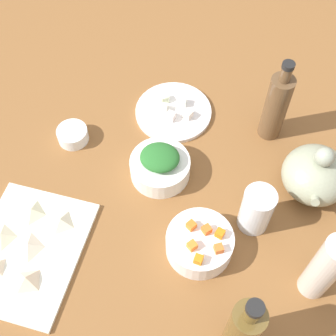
# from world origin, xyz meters

# --- Properties ---
(tabletop) EXTENTS (1.90, 1.90, 0.03)m
(tabletop) POSITION_xyz_m (0.00, 0.00, 0.01)
(tabletop) COLOR brown
(tabletop) RESTS_ON ground
(cutting_board) EXTENTS (0.31, 0.24, 0.01)m
(cutting_board) POSITION_xyz_m (0.27, -0.26, 0.03)
(cutting_board) COLOR white
(cutting_board) RESTS_ON tabletop
(plate_tofu) EXTENTS (0.21, 0.21, 0.01)m
(plate_tofu) POSITION_xyz_m (-0.21, -0.04, 0.04)
(plate_tofu) COLOR white
(plate_tofu) RESTS_ON tabletop
(bowl_greens) EXTENTS (0.15, 0.15, 0.06)m
(bowl_greens) POSITION_xyz_m (-0.01, -0.02, 0.06)
(bowl_greens) COLOR white
(bowl_greens) RESTS_ON tabletop
(bowl_carrots) EXTENTS (0.15, 0.15, 0.06)m
(bowl_carrots) POSITION_xyz_m (0.17, 0.11, 0.06)
(bowl_carrots) COLOR white
(bowl_carrots) RESTS_ON tabletop
(bowl_small_side) EXTENTS (0.08, 0.08, 0.04)m
(bowl_small_side) POSITION_xyz_m (-0.06, -0.27, 0.05)
(bowl_small_side) COLOR white
(bowl_small_side) RESTS_ON tabletop
(teapot) EXTENTS (0.18, 0.16, 0.16)m
(teapot) POSITION_xyz_m (-0.06, 0.35, 0.09)
(teapot) COLOR #979D81
(teapot) RESTS_ON tabletop
(bottle_0) EXTENTS (0.06, 0.06, 0.25)m
(bottle_0) POSITION_xyz_m (0.35, 0.23, 0.14)
(bottle_0) COLOR brown
(bottle_0) RESTS_ON tabletop
(bottle_1) EXTENTS (0.06, 0.06, 0.25)m
(bottle_1) POSITION_xyz_m (-0.21, 0.23, 0.14)
(bottle_1) COLOR brown
(bottle_1) RESTS_ON tabletop
(bottle_2) EXTENTS (0.06, 0.06, 0.25)m
(bottle_2) POSITION_xyz_m (0.19, 0.37, 0.14)
(bottle_2) COLOR silver
(bottle_2) RESTS_ON tabletop
(drinking_glass_0) EXTENTS (0.07, 0.07, 0.13)m
(drinking_glass_0) POSITION_xyz_m (0.07, 0.22, 0.09)
(drinking_glass_0) COLOR white
(drinking_glass_0) RESTS_ON tabletop
(carrot_cube_0) EXTENTS (0.03, 0.03, 0.02)m
(carrot_cube_0) POSITION_xyz_m (0.19, 0.10, 0.10)
(carrot_cube_0) COLOR orange
(carrot_cube_0) RESTS_ON bowl_carrots
(carrot_cube_1) EXTENTS (0.03, 0.03, 0.02)m
(carrot_cube_1) POSITION_xyz_m (0.15, 0.12, 0.10)
(carrot_cube_1) COLOR orange
(carrot_cube_1) RESTS_ON bowl_carrots
(carrot_cube_2) EXTENTS (0.02, 0.02, 0.02)m
(carrot_cube_2) POSITION_xyz_m (0.15, 0.15, 0.10)
(carrot_cube_2) COLOR orange
(carrot_cube_2) RESTS_ON bowl_carrots
(carrot_cube_3) EXTENTS (0.02, 0.02, 0.02)m
(carrot_cube_3) POSITION_xyz_m (0.18, 0.16, 0.10)
(carrot_cube_3) COLOR orange
(carrot_cube_3) RESTS_ON bowl_carrots
(carrot_cube_4) EXTENTS (0.03, 0.03, 0.02)m
(carrot_cube_4) POSITION_xyz_m (0.14, 0.09, 0.10)
(carrot_cube_4) COLOR orange
(carrot_cube_4) RESTS_ON bowl_carrots
(carrot_cube_5) EXTENTS (0.02, 0.02, 0.02)m
(carrot_cube_5) POSITION_xyz_m (0.22, 0.12, 0.10)
(carrot_cube_5) COLOR orange
(carrot_cube_5) RESTS_ON bowl_carrots
(chopped_greens_mound) EXTENTS (0.09, 0.10, 0.04)m
(chopped_greens_mound) POSITION_xyz_m (-0.01, -0.02, 0.10)
(chopped_greens_mound) COLOR #276829
(chopped_greens_mound) RESTS_ON bowl_greens
(tofu_cube_0) EXTENTS (0.02, 0.02, 0.02)m
(tofu_cube_0) POSITION_xyz_m (-0.20, -0.06, 0.05)
(tofu_cube_0) COLOR white
(tofu_cube_0) RESTS_ON plate_tofu
(tofu_cube_1) EXTENTS (0.03, 0.03, 0.02)m
(tofu_cube_1) POSITION_xyz_m (-0.24, -0.07, 0.05)
(tofu_cube_1) COLOR #E8F5CB
(tofu_cube_1) RESTS_ON plate_tofu
(tofu_cube_2) EXTENTS (0.03, 0.03, 0.02)m
(tofu_cube_2) POSITION_xyz_m (-0.18, -0.04, 0.05)
(tofu_cube_2) COLOR white
(tofu_cube_2) RESTS_ON plate_tofu
(tofu_cube_3) EXTENTS (0.02, 0.02, 0.02)m
(tofu_cube_3) POSITION_xyz_m (-0.24, -0.02, 0.05)
(tofu_cube_3) COLOR white
(tofu_cube_3) RESTS_ON plate_tofu
(tofu_cube_4) EXTENTS (0.03, 0.03, 0.02)m
(tofu_cube_4) POSITION_xyz_m (-0.20, 0.01, 0.05)
(tofu_cube_4) COLOR silver
(tofu_cube_4) RESTS_ON plate_tofu
(dumpling_1) EXTENTS (0.06, 0.06, 0.02)m
(dumpling_1) POSITION_xyz_m (0.25, -0.33, 0.05)
(dumpling_1) COLOR beige
(dumpling_1) RESTS_ON cutting_board
(dumpling_2) EXTENTS (0.05, 0.05, 0.02)m
(dumpling_2) POSITION_xyz_m (0.18, -0.29, 0.05)
(dumpling_2) COLOR beige
(dumpling_2) RESTS_ON cutting_board
(dumpling_3) EXTENTS (0.06, 0.06, 0.03)m
(dumpling_3) POSITION_xyz_m (0.34, -0.23, 0.05)
(dumpling_3) COLOR beige
(dumpling_3) RESTS_ON cutting_board
(dumpling_4) EXTENTS (0.06, 0.06, 0.02)m
(dumpling_4) POSITION_xyz_m (0.19, -0.21, 0.05)
(dumpling_4) COLOR beige
(dumpling_4) RESTS_ON cutting_board
(dumpling_5) EXTENTS (0.07, 0.07, 0.02)m
(dumpling_5) POSITION_xyz_m (0.26, -0.26, 0.05)
(dumpling_5) COLOR beige
(dumpling_5) RESTS_ON cutting_board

